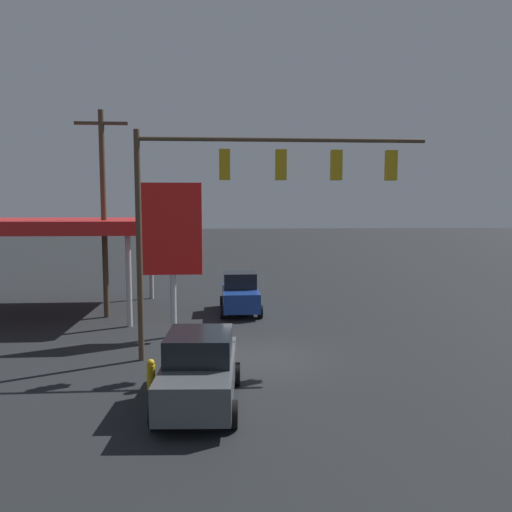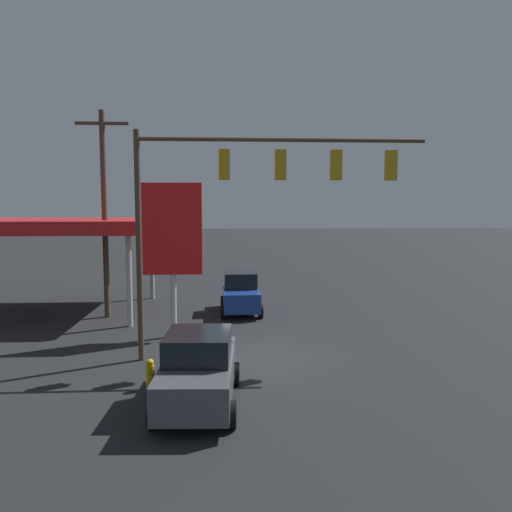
{
  "view_description": "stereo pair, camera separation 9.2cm",
  "coord_description": "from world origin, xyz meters",
  "px_view_note": "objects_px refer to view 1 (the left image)",
  "views": [
    {
      "loc": [
        1.2,
        16.69,
        5.21
      ],
      "look_at": [
        0.0,
        -2.0,
        3.34
      ],
      "focal_mm": 35.0,
      "sensor_mm": 36.0,
      "label": 1
    },
    {
      "loc": [
        1.11,
        16.69,
        5.21
      ],
      "look_at": [
        0.0,
        -2.0,
        3.34
      ],
      "focal_mm": 35.0,
      "sensor_mm": 36.0,
      "label": 2
    }
  ],
  "objects_px": {
    "price_sign": "(172,234)",
    "traffic_signal_assembly": "(253,185)",
    "sedan_waiting": "(200,369)",
    "fire_hydrant": "(151,374)",
    "hatchback_crossing": "(240,293)",
    "utility_pole": "(104,209)"
  },
  "relations": [
    {
      "from": "traffic_signal_assembly",
      "to": "price_sign",
      "type": "bearing_deg",
      "value": -44.63
    },
    {
      "from": "traffic_signal_assembly",
      "to": "utility_pole",
      "type": "relative_size",
      "value": 1.01
    },
    {
      "from": "utility_pole",
      "to": "fire_hydrant",
      "type": "distance_m",
      "value": 11.16
    },
    {
      "from": "utility_pole",
      "to": "fire_hydrant",
      "type": "relative_size",
      "value": 10.86
    },
    {
      "from": "utility_pole",
      "to": "sedan_waiting",
      "type": "distance_m",
      "value": 12.49
    },
    {
      "from": "traffic_signal_assembly",
      "to": "price_sign",
      "type": "relative_size",
      "value": 1.58
    },
    {
      "from": "sedan_waiting",
      "to": "fire_hydrant",
      "type": "bearing_deg",
      "value": -126.26
    },
    {
      "from": "utility_pole",
      "to": "fire_hydrant",
      "type": "bearing_deg",
      "value": 109.78
    },
    {
      "from": "hatchback_crossing",
      "to": "sedan_waiting",
      "type": "bearing_deg",
      "value": -8.14
    },
    {
      "from": "sedan_waiting",
      "to": "fire_hydrant",
      "type": "relative_size",
      "value": 5.1
    },
    {
      "from": "price_sign",
      "to": "fire_hydrant",
      "type": "distance_m",
      "value": 6.85
    },
    {
      "from": "hatchback_crossing",
      "to": "traffic_signal_assembly",
      "type": "bearing_deg",
      "value": 0.71
    },
    {
      "from": "sedan_waiting",
      "to": "traffic_signal_assembly",
      "type": "bearing_deg",
      "value": 160.27
    },
    {
      "from": "utility_pole",
      "to": "hatchback_crossing",
      "type": "xyz_separation_m",
      "value": [
        -6.31,
        -0.62,
        -4.12
      ]
    },
    {
      "from": "price_sign",
      "to": "hatchback_crossing",
      "type": "bearing_deg",
      "value": -122.4
    },
    {
      "from": "sedan_waiting",
      "to": "fire_hydrant",
      "type": "xyz_separation_m",
      "value": [
        1.44,
        -1.17,
        -0.51
      ]
    },
    {
      "from": "traffic_signal_assembly",
      "to": "sedan_waiting",
      "type": "xyz_separation_m",
      "value": [
        1.65,
        3.96,
        -4.96
      ]
    },
    {
      "from": "price_sign",
      "to": "sedan_waiting",
      "type": "xyz_separation_m",
      "value": [
        -1.37,
        6.93,
        -3.19
      ]
    },
    {
      "from": "traffic_signal_assembly",
      "to": "fire_hydrant",
      "type": "xyz_separation_m",
      "value": [
        3.09,
        2.78,
        -5.47
      ]
    },
    {
      "from": "fire_hydrant",
      "to": "sedan_waiting",
      "type": "bearing_deg",
      "value": 140.89
    },
    {
      "from": "traffic_signal_assembly",
      "to": "fire_hydrant",
      "type": "distance_m",
      "value": 6.87
    },
    {
      "from": "price_sign",
      "to": "traffic_signal_assembly",
      "type": "bearing_deg",
      "value": 135.37
    }
  ]
}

